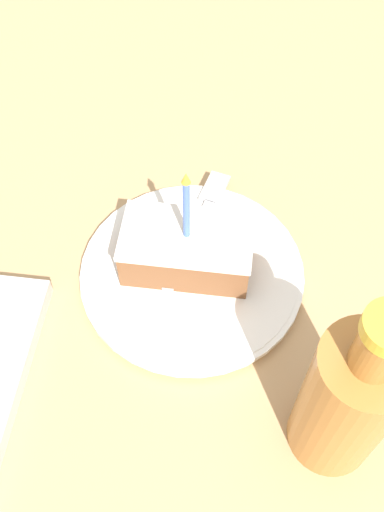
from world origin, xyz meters
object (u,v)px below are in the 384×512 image
object	(u,v)px
cake_slice	(186,251)
fork	(199,220)
plate	(192,273)
bottle	(349,400)

from	to	relation	value
cake_slice	fork	xyz separation A→B (m)	(0.06, -0.01, -0.02)
cake_slice	fork	size ratio (longest dim) A/B	0.83
plate	bottle	distance (m)	0.23
fork	bottle	world-z (taller)	bottle
cake_slice	bottle	world-z (taller)	bottle
fork	bottle	xyz separation A→B (m)	(-0.22, -0.15, 0.07)
fork	bottle	distance (m)	0.27
cake_slice	bottle	size ratio (longest dim) A/B	0.65
plate	fork	size ratio (longest dim) A/B	1.40
plate	bottle	bearing A→B (deg)	-136.51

